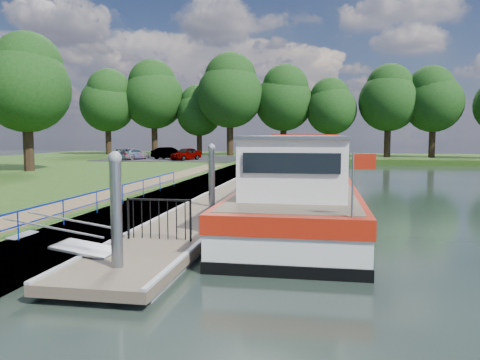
% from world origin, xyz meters
% --- Properties ---
extents(ground, '(160.00, 160.00, 0.00)m').
position_xyz_m(ground, '(0.00, 0.00, 0.00)').
color(ground, black).
rests_on(ground, ground).
extents(bank_edge, '(1.10, 90.00, 0.78)m').
position_xyz_m(bank_edge, '(-2.55, 15.00, 0.39)').
color(bank_edge, '#473D2D').
rests_on(bank_edge, ground).
extents(far_bank, '(60.00, 18.00, 0.60)m').
position_xyz_m(far_bank, '(12.00, 52.00, 0.30)').
color(far_bank, '#203C11').
rests_on(far_bank, ground).
extents(footpath, '(1.60, 40.00, 0.05)m').
position_xyz_m(footpath, '(-4.40, 8.00, 0.80)').
color(footpath, brown).
rests_on(footpath, riverbank).
extents(carpark, '(14.00, 12.00, 0.06)m').
position_xyz_m(carpark, '(-11.00, 38.00, 0.81)').
color(carpark, black).
rests_on(carpark, riverbank).
extents(blue_fence, '(0.04, 18.04, 0.72)m').
position_xyz_m(blue_fence, '(-2.75, 3.00, 1.31)').
color(blue_fence, '#0C2DBF').
rests_on(blue_fence, riverbank).
extents(pontoon, '(2.50, 30.00, 0.56)m').
position_xyz_m(pontoon, '(0.00, 13.00, 0.18)').
color(pontoon, brown).
rests_on(pontoon, ground).
extents(mooring_piles, '(0.30, 27.30, 3.55)m').
position_xyz_m(mooring_piles, '(0.00, 13.00, 1.28)').
color(mooring_piles, gray).
rests_on(mooring_piles, ground).
extents(gangway, '(2.58, 1.00, 0.92)m').
position_xyz_m(gangway, '(-1.85, 0.50, 0.63)').
color(gangway, '#A5A8AD').
rests_on(gangway, ground).
extents(gate_panel, '(1.85, 0.05, 1.15)m').
position_xyz_m(gate_panel, '(-0.00, 2.20, 1.15)').
color(gate_panel, black).
rests_on(gate_panel, ground).
extents(barge, '(4.36, 21.15, 4.78)m').
position_xyz_m(barge, '(3.60, 10.97, 1.09)').
color(barge, black).
rests_on(barge, ground).
extents(horizon_trees, '(54.38, 10.03, 12.87)m').
position_xyz_m(horizon_trees, '(-1.61, 48.68, 7.95)').
color(horizon_trees, '#332316').
rests_on(horizon_trees, ground).
extents(bank_tree_a, '(6.12, 6.12, 9.72)m').
position_xyz_m(bank_tree_a, '(-15.99, 20.08, 7.02)').
color(bank_tree_a, '#332316').
rests_on(bank_tree_a, riverbank).
extents(car_a, '(2.74, 3.90, 1.23)m').
position_xyz_m(car_a, '(-8.88, 34.75, 1.45)').
color(car_a, '#999999').
rests_on(car_a, carpark).
extents(car_b, '(3.92, 2.50, 1.22)m').
position_xyz_m(car_b, '(-10.95, 35.61, 1.45)').
color(car_b, '#999999').
rests_on(car_b, carpark).
extents(car_c, '(2.63, 4.07, 1.10)m').
position_xyz_m(car_c, '(-14.40, 34.89, 1.38)').
color(car_c, '#999999').
rests_on(car_c, carpark).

